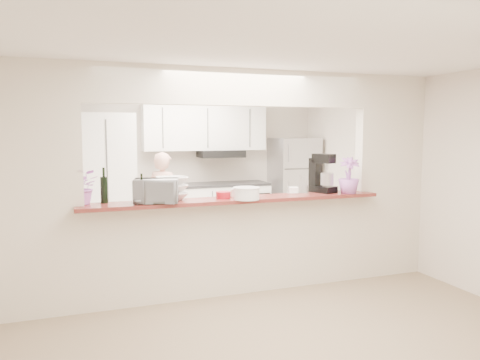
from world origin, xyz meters
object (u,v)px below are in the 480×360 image
stand_mixer (322,175)px  person (163,201)px  refrigerator (294,185)px  toaster_oven (156,191)px

stand_mixer → person: size_ratio=0.31×
refrigerator → person: size_ratio=1.14×
refrigerator → person: refrigerator is taller
refrigerator → toaster_oven: size_ratio=3.79×
stand_mixer → toaster_oven: bearing=-175.3°
stand_mixer → refrigerator: bearing=70.4°
stand_mixer → person: stand_mixer is taller
refrigerator → stand_mixer: size_ratio=3.66×
person → stand_mixer: bearing=167.3°
refrigerator → toaster_oven: 4.05m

